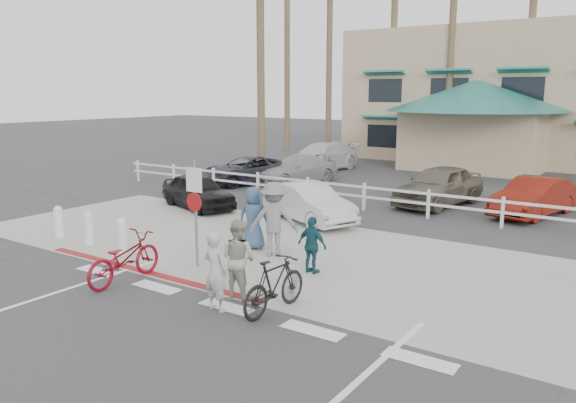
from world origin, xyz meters
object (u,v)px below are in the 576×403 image
Objects in this scene: sign_post at (196,209)px; bike_red at (124,258)px; bike_black at (275,285)px; car_white_sedan at (309,203)px; car_red_compact at (198,191)px.

bike_red is at bearing -108.34° from sign_post.
sign_post is at bearing -18.23° from bike_black.
car_white_sedan reaches higher than bike_red.
bike_black is 10.46m from car_red_compact.
sign_post reaches higher than car_white_sedan.
car_red_compact is (-4.37, 7.00, 0.08)m from bike_red.
bike_red is 0.57× the size of car_red_compact.
bike_red is 3.83m from bike_black.
car_white_sedan is 1.04× the size of car_red_compact.
bike_black is 0.48× the size of car_white_sedan.
sign_post is 2.03m from bike_red.
bike_red is (-0.57, -1.73, -0.90)m from sign_post.
bike_red is 7.40m from car_white_sedan.
sign_post is at bearing -117.55° from car_red_compact.
bike_red is at bearing 10.12° from bike_black.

